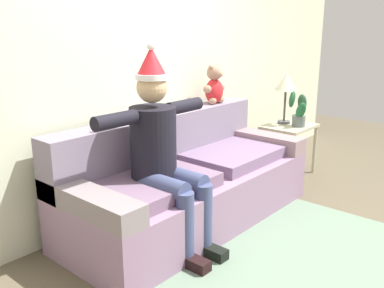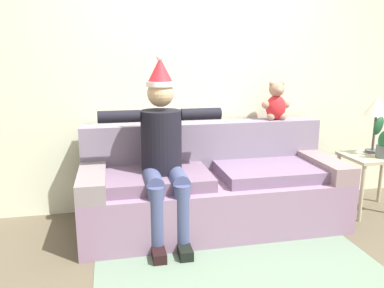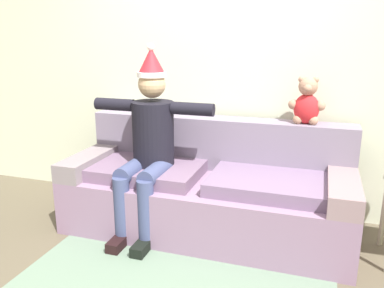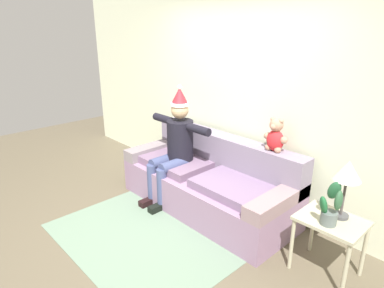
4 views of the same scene
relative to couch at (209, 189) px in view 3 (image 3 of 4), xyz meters
name	(u,v)px [view 3 (image 3 of 4)]	position (x,y,z in m)	size (l,w,h in m)	color
back_wall	(226,62)	(0.00, 0.53, 1.01)	(7.00, 0.10, 2.70)	beige
couch	(209,189)	(0.00, 0.00, 0.00)	(2.29, 0.92, 0.89)	gray
person_seated	(149,140)	(-0.46, -0.17, 0.43)	(1.02, 0.77, 1.52)	black
teddy_bear	(307,103)	(0.72, 0.28, 0.72)	(0.29, 0.17, 0.38)	red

